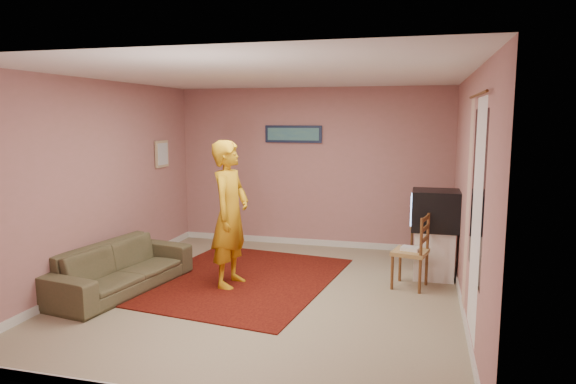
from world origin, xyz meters
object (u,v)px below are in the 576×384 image
(chair_a, at_px, (427,224))
(sofa, at_px, (121,268))
(tv_cabinet, at_px, (434,254))
(person, at_px, (230,214))
(chair_b, at_px, (410,243))
(crt_tv, at_px, (435,210))

(chair_a, height_order, sofa, chair_a)
(tv_cabinet, xyz_separation_m, person, (-2.50, -0.97, 0.60))
(chair_b, bearing_deg, tv_cabinet, 160.85)
(chair_b, distance_m, person, 2.28)
(tv_cabinet, distance_m, crt_tv, 0.59)
(chair_a, relative_size, person, 0.26)
(chair_a, distance_m, sofa, 4.38)
(chair_a, xyz_separation_m, person, (-2.40, -1.87, 0.37))
(chair_a, bearing_deg, sofa, -160.75)
(tv_cabinet, distance_m, chair_a, 0.93)
(chair_a, bearing_deg, person, -156.04)
(sofa, bearing_deg, crt_tv, -58.92)
(tv_cabinet, distance_m, chair_b, 0.62)
(sofa, bearing_deg, chair_b, -64.31)
(sofa, bearing_deg, tv_cabinet, -58.96)
(crt_tv, distance_m, chair_a, 0.97)
(chair_b, xyz_separation_m, person, (-2.20, -0.49, 0.35))
(crt_tv, distance_m, chair_b, 0.66)
(crt_tv, height_order, chair_b, crt_tv)
(crt_tv, bearing_deg, person, -158.96)
(chair_b, xyz_separation_m, sofa, (-3.45, -1.01, -0.28))
(crt_tv, distance_m, sofa, 4.08)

